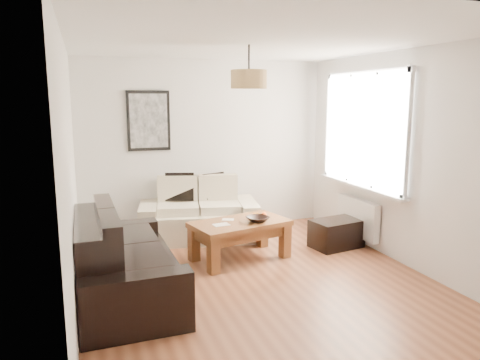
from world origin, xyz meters
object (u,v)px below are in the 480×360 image
object	(u,v)px
sofa_leather	(125,256)
coffee_table	(240,240)
loveseat_cream	(199,210)
ottoman	(336,234)

from	to	relation	value
sofa_leather	coffee_table	size ratio (longest dim) A/B	1.63
sofa_leather	loveseat_cream	bearing A→B (deg)	-36.48
loveseat_cream	coffee_table	world-z (taller)	loveseat_cream
loveseat_cream	sofa_leather	distance (m)	2.08
ottoman	sofa_leather	bearing A→B (deg)	-166.98
loveseat_cream	ottoman	bearing A→B (deg)	-21.05
loveseat_cream	coffee_table	bearing A→B (deg)	-64.44
sofa_leather	coffee_table	bearing A→B (deg)	-67.29
sofa_leather	ottoman	size ratio (longest dim) A/B	2.94
loveseat_cream	ottoman	size ratio (longest dim) A/B	2.51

